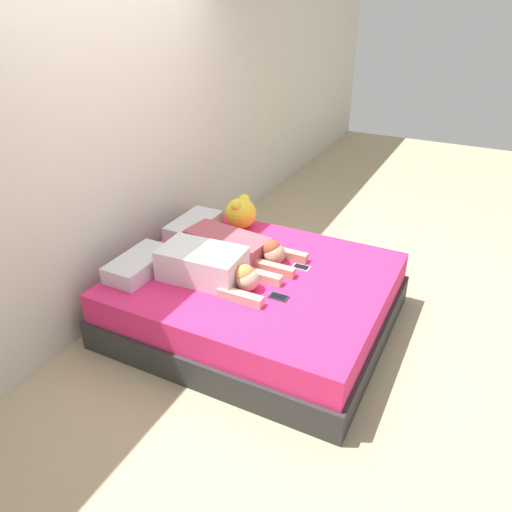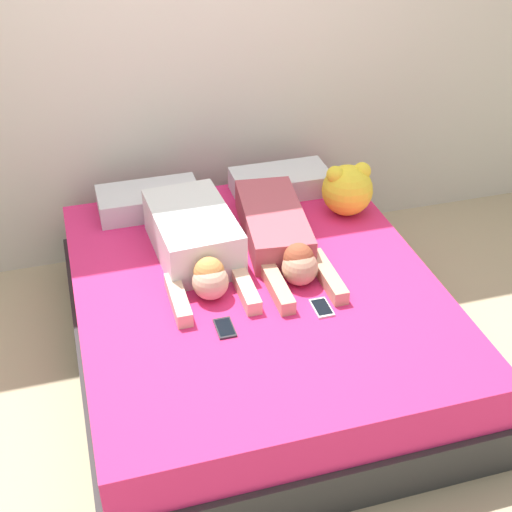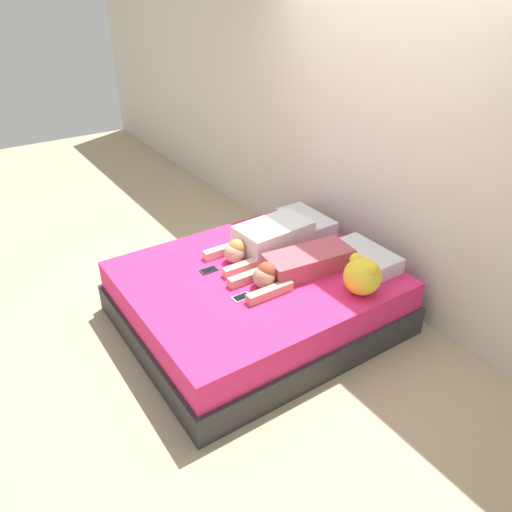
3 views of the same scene
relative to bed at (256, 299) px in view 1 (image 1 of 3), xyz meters
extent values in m
plane|color=tan|center=(0.00, 0.00, -0.23)|extent=(12.00, 12.00, 0.00)
cube|color=beige|center=(0.00, 1.16, 1.07)|extent=(12.00, 0.06, 2.60)
cube|color=#2D2D2D|center=(0.00, 0.00, -0.11)|extent=(1.75, 2.02, 0.24)
cube|color=#E5286B|center=(0.00, 0.00, 0.12)|extent=(1.69, 1.96, 0.23)
cube|color=silver|center=(-0.38, 0.81, 0.30)|extent=(0.55, 0.28, 0.13)
cube|color=silver|center=(0.38, 0.81, 0.30)|extent=(0.55, 0.28, 0.13)
cube|color=silver|center=(-0.23, 0.33, 0.35)|extent=(0.41, 0.64, 0.23)
sphere|color=beige|center=(-0.23, -0.05, 0.32)|extent=(0.17, 0.17, 0.17)
sphere|color=#D18C47|center=(-0.23, -0.03, 0.36)|extent=(0.14, 0.14, 0.14)
cube|color=beige|center=(-0.39, -0.08, 0.27)|extent=(0.07, 0.34, 0.07)
cube|color=beige|center=(-0.08, -0.08, 0.27)|extent=(0.07, 0.34, 0.07)
cube|color=#B24C59|center=(0.20, 0.36, 0.32)|extent=(0.38, 0.72, 0.16)
sphere|color=tan|center=(0.20, -0.06, 0.32)|extent=(0.17, 0.17, 0.17)
sphere|color=#99472D|center=(0.20, -0.04, 0.36)|extent=(0.15, 0.15, 0.15)
cube|color=tan|center=(0.07, -0.10, 0.27)|extent=(0.07, 0.38, 0.07)
cube|color=tan|center=(0.33, -0.10, 0.27)|extent=(0.07, 0.38, 0.07)
cube|color=#2D2D33|center=(-0.23, -0.30, 0.24)|extent=(0.08, 0.14, 0.01)
cube|color=black|center=(-0.23, -0.30, 0.25)|extent=(0.07, 0.12, 0.00)
cube|color=silver|center=(0.23, -0.28, 0.24)|extent=(0.08, 0.14, 0.01)
cube|color=black|center=(0.23, -0.28, 0.25)|extent=(0.07, 0.12, 0.00)
sphere|color=yellow|center=(0.66, 0.49, 0.38)|extent=(0.28, 0.28, 0.28)
sphere|color=yellow|center=(0.58, 0.49, 0.48)|extent=(0.10, 0.10, 0.10)
sphere|color=yellow|center=(0.73, 0.49, 0.48)|extent=(0.10, 0.10, 0.10)
camera|label=1|loc=(-2.92, -1.48, 2.21)|focal=35.00mm
camera|label=2|loc=(-0.76, -2.64, 2.26)|focal=50.00mm
camera|label=3|loc=(2.75, -1.85, 2.32)|focal=35.00mm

